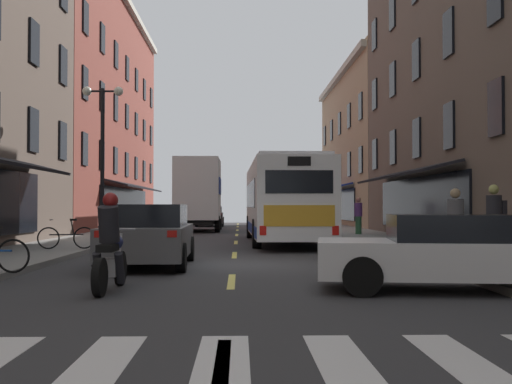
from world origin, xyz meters
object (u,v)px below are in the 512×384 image
Objects in this scene: sedan_near at (210,216)px; box_truck at (199,195)px; transit_bus at (283,201)px; pedestrian_near at (495,220)px; bicycle_mid at (67,237)px; motorcycle_rider at (110,249)px; sedan_far at (149,235)px; street_lamp_twin at (102,156)px; pedestrian_far at (358,215)px; sedan_mid at (458,251)px; pedestrian_mid at (456,225)px.

box_truck is at bearing -91.05° from sedan_near.
pedestrian_near is (4.39, -9.85, -0.55)m from transit_bus.
bicycle_mid is at bearing -96.63° from sedan_near.
box_truck is 25.59m from motorcycle_rider.
sedan_far is 4.37m from motorcycle_rider.
pedestrian_far is at bearing 34.03° from street_lamp_twin.
street_lamp_twin is at bearing -96.39° from sedan_near.
sedan_near is 35.67m from sedan_mid.
sedan_near is 1.07× the size of sedan_far.
motorcycle_rider is (-0.02, -35.08, -0.02)m from sedan_near.
transit_bus is 6.42× the size of pedestrian_near.
street_lamp_twin is (-2.63, 11.50, 2.46)m from motorcycle_rider.
box_truck is at bearing 90.36° from motorcycle_rider.
transit_bus is 7.17m from street_lamp_twin.
pedestrian_far is at bearing 84.46° from sedan_mid.
street_lamp_twin is (0.43, 2.91, 2.67)m from bicycle_mid.
bicycle_mid is at bearing 109.59° from motorcycle_rider.
box_truck is 1.26× the size of street_lamp_twin.
motorcycle_rider is at bearing -176.79° from pedestrian_far.
box_truck reaches higher than motorcycle_rider.
pedestrian_near reaches higher than sedan_far.
box_truck is 23.52m from pedestrian_mid.
box_truck is 1.44× the size of sedan_mid.
sedan_near is at bearing -14.02° from pedestrian_near.
sedan_far is 2.40× the size of pedestrian_near.
sedan_mid is at bearing -44.35° from bicycle_mid.
sedan_near is 2.57× the size of pedestrian_near.
pedestrian_far is at bearing 61.52° from sedan_far.
sedan_far reaches higher than bicycle_mid.
sedan_near is (0.17, 9.52, -1.33)m from box_truck.
pedestrian_far is (3.78, 4.33, -0.64)m from transit_bus.
sedan_far is at bearing -53.93° from bicycle_mid.
sedan_far reaches higher than sedan_mid.
sedan_far is 8.25m from pedestrian_near.
sedan_far is 16.01m from pedestrian_far.
street_lamp_twin is at bearing 126.12° from sedan_mid.
motorcycle_rider is 12.05m from street_lamp_twin.
transit_bus is 8.94m from bicycle_mid.
box_truck is 3.81× the size of pedestrian_near.
bicycle_mid is at bearing -141.46° from transit_bus.
street_lamp_twin reaches higher than box_truck.
sedan_mid is (6.01, -25.68, -1.39)m from box_truck.
pedestrian_mid is (6.92, -1.21, 0.26)m from sedan_far.
motorcycle_rider is at bearing -9.32° from pedestrian_mid.
bicycle_mid is 3.97m from street_lamp_twin.
pedestrian_mid is at bearing 24.50° from motorcycle_rider.
pedestrian_far is (-0.61, 14.17, -0.09)m from pedestrian_near.
sedan_far is at bearing 89.75° from motorcycle_rider.
sedan_mid is at bearing 37.84° from pedestrian_mid.
box_truck is at bearing 103.18° from sedan_mid.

